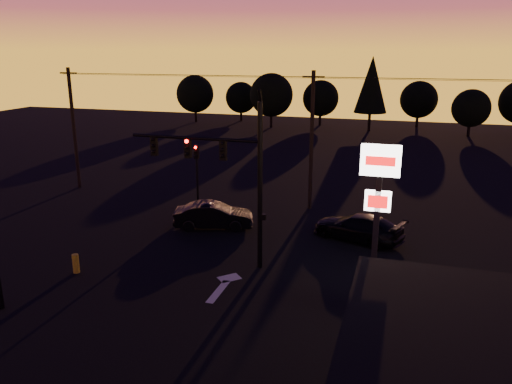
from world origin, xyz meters
TOP-DOWN VIEW (x-y plane):
  - ground at (0.00, 0.00)m, footprint 120.00×120.00m
  - lane_arrow at (0.50, 1.67)m, footprint 1.20×3.10m
  - traffic_signal_mast at (-0.10, 3.99)m, footprint 6.79×0.52m
  - secondary_signal at (-5.00, 11.49)m, footprint 0.30×0.31m
  - pylon_sign at (7.00, 1.50)m, footprint 1.50×0.28m
  - utility_pole_0 at (-16.00, 14.00)m, footprint 1.40×0.26m
  - utility_pole_1 at (2.00, 14.00)m, footprint 1.40×0.26m
  - power_wires at (2.00, 14.00)m, footprint 36.00×1.22m
  - bollard at (-6.68, 0.84)m, footprint 0.31×0.31m
  - tree_0 at (-22.00, 50.00)m, footprint 5.36×5.36m
  - tree_1 at (-16.00, 53.00)m, footprint 4.54×4.54m
  - tree_2 at (-10.00, 48.00)m, footprint 5.77×5.78m
  - tree_3 at (-4.00, 52.00)m, footprint 4.95×4.95m
  - tree_4 at (3.00, 49.00)m, footprint 4.18×4.18m
  - tree_5 at (9.00, 54.00)m, footprint 4.95×4.95m
  - tree_6 at (15.00, 48.00)m, footprint 4.54×4.54m
  - car_mid at (-2.73, 8.58)m, footprint 4.90×2.86m
  - car_right at (5.67, 9.10)m, footprint 5.47×3.70m

SIDE VIEW (x-z plane):
  - ground at x=0.00m, z-range 0.00..0.00m
  - lane_arrow at x=0.50m, z-range 0.00..0.01m
  - bollard at x=-6.68m, z-range 0.00..0.92m
  - car_right at x=5.67m, z-range 0.00..1.47m
  - car_mid at x=-2.73m, z-range 0.00..1.52m
  - secondary_signal at x=-5.00m, z-range 0.69..5.04m
  - tree_1 at x=-16.00m, z-range 0.58..6.29m
  - tree_6 at x=15.00m, z-range 0.58..6.29m
  - tree_3 at x=-4.00m, z-range 0.63..6.86m
  - tree_5 at x=9.00m, z-range 0.63..6.86m
  - tree_0 at x=-22.00m, z-range 0.69..7.43m
  - tree_2 at x=-10.00m, z-range 0.74..8.00m
  - utility_pole_0 at x=-16.00m, z-range 0.09..9.09m
  - utility_pole_1 at x=2.00m, z-range 0.09..9.09m
  - pylon_sign at x=7.00m, z-range 1.51..8.31m
  - traffic_signal_mast at x=-0.10m, z-range 0.65..9.23m
  - tree_4 at x=3.00m, z-range 1.18..10.68m
  - power_wires at x=2.00m, z-range 8.53..8.60m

